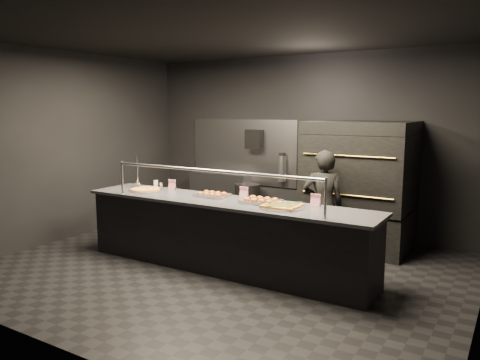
{
  "coord_description": "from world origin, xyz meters",
  "views": [
    {
      "loc": [
        3.27,
        -4.96,
        2.08
      ],
      "look_at": [
        0.13,
        0.2,
        1.17
      ],
      "focal_mm": 35.0,
      "sensor_mm": 36.0,
      "label": 1
    }
  ],
  "objects_px": {
    "fire_extinguisher": "(282,168)",
    "worker": "(323,205)",
    "service_counter": "(224,234)",
    "prep_shelf": "(221,196)",
    "trash_bin": "(247,205)",
    "slider_tray_a": "(212,195)",
    "beer_tap": "(137,178)",
    "round_pizza": "(145,190)",
    "slider_tray_b": "(261,201)",
    "towel_dispenser": "(255,139)",
    "pizza_oven": "(360,184)",
    "square_pizza": "(282,206)"
  },
  "relations": [
    {
      "from": "fire_extinguisher",
      "to": "worker",
      "type": "relative_size",
      "value": 0.33
    },
    {
      "from": "service_counter",
      "to": "prep_shelf",
      "type": "bearing_deg",
      "value": 124.59
    },
    {
      "from": "trash_bin",
      "to": "slider_tray_a",
      "type": "bearing_deg",
      "value": -72.64
    },
    {
      "from": "prep_shelf",
      "to": "worker",
      "type": "distance_m",
      "value": 2.87
    },
    {
      "from": "beer_tap",
      "to": "trash_bin",
      "type": "height_order",
      "value": "beer_tap"
    },
    {
      "from": "round_pizza",
      "to": "slider_tray_b",
      "type": "xyz_separation_m",
      "value": [
        1.86,
        0.08,
        0.01
      ]
    },
    {
      "from": "service_counter",
      "to": "slider_tray_a",
      "type": "bearing_deg",
      "value": 153.97
    },
    {
      "from": "round_pizza",
      "to": "beer_tap",
      "type": "bearing_deg",
      "value": 150.62
    },
    {
      "from": "towel_dispenser",
      "to": "slider_tray_b",
      "type": "distance_m",
      "value": 2.76
    },
    {
      "from": "pizza_oven",
      "to": "fire_extinguisher",
      "type": "distance_m",
      "value": 1.63
    },
    {
      "from": "pizza_oven",
      "to": "square_pizza",
      "type": "height_order",
      "value": "pizza_oven"
    },
    {
      "from": "service_counter",
      "to": "slider_tray_b",
      "type": "relative_size",
      "value": 7.85
    },
    {
      "from": "slider_tray_a",
      "to": "square_pizza",
      "type": "relative_size",
      "value": 0.86
    },
    {
      "from": "pizza_oven",
      "to": "slider_tray_b",
      "type": "xyz_separation_m",
      "value": [
        -0.7,
        -1.81,
        -0.02
      ]
    },
    {
      "from": "round_pizza",
      "to": "slider_tray_a",
      "type": "bearing_deg",
      "value": 6.3
    },
    {
      "from": "service_counter",
      "to": "trash_bin",
      "type": "xyz_separation_m",
      "value": [
        -0.9,
        2.14,
        -0.08
      ]
    },
    {
      "from": "prep_shelf",
      "to": "worker",
      "type": "xyz_separation_m",
      "value": [
        2.55,
        -1.27,
        0.32
      ]
    },
    {
      "from": "slider_tray_a",
      "to": "beer_tap",
      "type": "bearing_deg",
      "value": 177.33
    },
    {
      "from": "fire_extinguisher",
      "to": "round_pizza",
      "type": "relative_size",
      "value": 1.03
    },
    {
      "from": "service_counter",
      "to": "fire_extinguisher",
      "type": "relative_size",
      "value": 8.12
    },
    {
      "from": "square_pizza",
      "to": "trash_bin",
      "type": "relative_size",
      "value": 0.7
    },
    {
      "from": "worker",
      "to": "round_pizza",
      "type": "bearing_deg",
      "value": -1.83
    },
    {
      "from": "round_pizza",
      "to": "square_pizza",
      "type": "bearing_deg",
      "value": -0.82
    },
    {
      "from": "square_pizza",
      "to": "worker",
      "type": "relative_size",
      "value": 0.35
    },
    {
      "from": "slider_tray_b",
      "to": "worker",
      "type": "distance_m",
      "value": 1.08
    },
    {
      "from": "pizza_oven",
      "to": "beer_tap",
      "type": "xyz_separation_m",
      "value": [
        -2.89,
        -1.7,
        0.09
      ]
    },
    {
      "from": "service_counter",
      "to": "fire_extinguisher",
      "type": "bearing_deg",
      "value": 98.3
    },
    {
      "from": "prep_shelf",
      "to": "slider_tray_a",
      "type": "distance_m",
      "value": 2.61
    },
    {
      "from": "pizza_oven",
      "to": "worker",
      "type": "height_order",
      "value": "pizza_oven"
    },
    {
      "from": "beer_tap",
      "to": "worker",
      "type": "xyz_separation_m",
      "value": [
        2.65,
        0.85,
        -0.29
      ]
    },
    {
      "from": "service_counter",
      "to": "fire_extinguisher",
      "type": "distance_m",
      "value": 2.5
    },
    {
      "from": "slider_tray_a",
      "to": "worker",
      "type": "distance_m",
      "value": 1.54
    },
    {
      "from": "round_pizza",
      "to": "worker",
      "type": "bearing_deg",
      "value": 24.17
    },
    {
      "from": "trash_bin",
      "to": "worker",
      "type": "xyz_separation_m",
      "value": [
        1.85,
        -1.09,
        0.39
      ]
    },
    {
      "from": "pizza_oven",
      "to": "towel_dispenser",
      "type": "xyz_separation_m",
      "value": [
        -2.1,
        0.49,
        0.58
      ]
    },
    {
      "from": "fire_extinguisher",
      "to": "beer_tap",
      "type": "height_order",
      "value": "beer_tap"
    },
    {
      "from": "slider_tray_a",
      "to": "pizza_oven",
      "type": "bearing_deg",
      "value": 50.2
    },
    {
      "from": "prep_shelf",
      "to": "fire_extinguisher",
      "type": "distance_m",
      "value": 1.39
    },
    {
      "from": "pizza_oven",
      "to": "prep_shelf",
      "type": "relative_size",
      "value": 1.59
    },
    {
      "from": "prep_shelf",
      "to": "slider_tray_b",
      "type": "bearing_deg",
      "value": -46.75
    },
    {
      "from": "slider_tray_a",
      "to": "square_pizza",
      "type": "height_order",
      "value": "slider_tray_a"
    },
    {
      "from": "slider_tray_a",
      "to": "slider_tray_b",
      "type": "xyz_separation_m",
      "value": [
        0.77,
        -0.04,
        0.0
      ]
    },
    {
      "from": "square_pizza",
      "to": "fire_extinguisher",
      "type": "bearing_deg",
      "value": 116.38
    },
    {
      "from": "towel_dispenser",
      "to": "square_pizza",
      "type": "relative_size",
      "value": 0.66
    },
    {
      "from": "towel_dispenser",
      "to": "worker",
      "type": "height_order",
      "value": "towel_dispenser"
    },
    {
      "from": "towel_dispenser",
      "to": "trash_bin",
      "type": "height_order",
      "value": "towel_dispenser"
    },
    {
      "from": "slider_tray_b",
      "to": "trash_bin",
      "type": "xyz_separation_m",
      "value": [
        -1.4,
        2.05,
        -0.57
      ]
    },
    {
      "from": "service_counter",
      "to": "worker",
      "type": "xyz_separation_m",
      "value": [
        0.95,
        1.05,
        0.31
      ]
    },
    {
      "from": "round_pizza",
      "to": "slider_tray_b",
      "type": "relative_size",
      "value": 0.94
    },
    {
      "from": "prep_shelf",
      "to": "slider_tray_b",
      "type": "distance_m",
      "value": 3.1
    }
  ]
}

